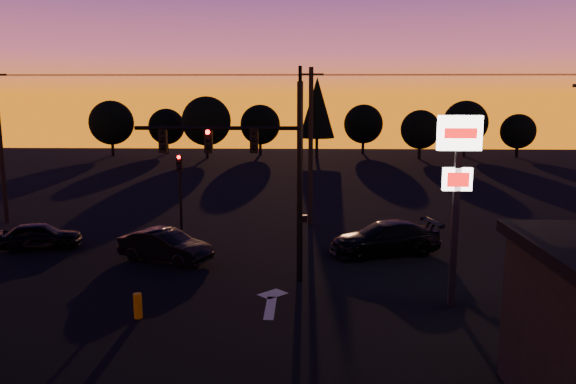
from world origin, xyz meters
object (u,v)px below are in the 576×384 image
at_px(car_left, 40,236).
at_px(car_right, 385,238).
at_px(pylon_sign, 458,170).
at_px(traffic_signal_mast, 259,160).
at_px(secondary_signal, 180,182).
at_px(car_mid, 165,246).
at_px(bollard, 138,306).

height_order(car_left, car_right, car_right).
bearing_deg(car_left, pylon_sign, -123.58).
bearing_deg(car_left, car_right, -104.26).
bearing_deg(traffic_signal_mast, secondary_signal, 123.19).
xyz_separation_m(traffic_signal_mast, pylon_sign, (7.10, -2.49, -0.02)).
xyz_separation_m(car_left, car_mid, (6.66, -1.83, 0.06)).
relative_size(secondary_signal, car_mid, 1.00).
relative_size(car_left, car_right, 0.73).
bearing_deg(traffic_signal_mast, car_left, 158.66).
relative_size(traffic_signal_mast, pylon_sign, 1.26).
bearing_deg(car_right, pylon_sign, -3.30).
xyz_separation_m(secondary_signal, pylon_sign, (12.00, -9.99, 2.05)).
bearing_deg(car_left, traffic_signal_mast, -124.34).
distance_m(traffic_signal_mast, car_mid, 6.71).
height_order(traffic_signal_mast, car_mid, traffic_signal_mast).
bearing_deg(car_right, car_mid, -98.11).
bearing_deg(bollard, car_mid, 96.15).
bearing_deg(traffic_signal_mast, car_mid, 150.73).
bearing_deg(secondary_signal, traffic_signal_mast, -56.81).
bearing_deg(car_left, car_mid, -118.37).
height_order(secondary_signal, pylon_sign, pylon_sign).
height_order(traffic_signal_mast, bollard, traffic_signal_mast).
bearing_deg(car_mid, traffic_signal_mast, -95.51).
bearing_deg(pylon_sign, secondary_signal, 140.23).
distance_m(traffic_signal_mast, bollard, 7.16).
height_order(traffic_signal_mast, secondary_signal, traffic_signal_mast).
bearing_deg(car_right, bollard, -65.85).
relative_size(car_left, car_mid, 0.89).
distance_m(secondary_signal, car_mid, 5.40).
distance_m(bollard, car_left, 11.19).
height_order(secondary_signal, car_left, secondary_signal).
height_order(bollard, car_right, car_right).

